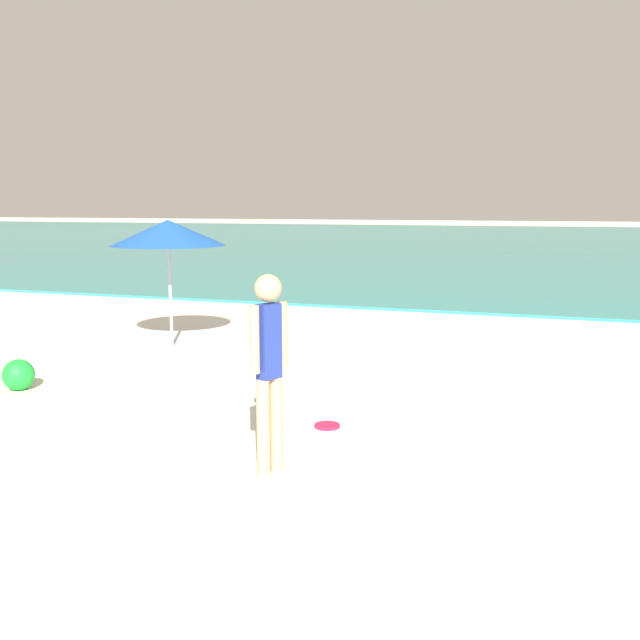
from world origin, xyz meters
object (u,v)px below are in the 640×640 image
frisbee (327,426)px  beach_umbrella (168,233)px  beach_ball (18,375)px  person_standing (269,362)px

frisbee → beach_umbrella: 4.95m
beach_ball → frisbee: bearing=-1.9°
person_standing → beach_umbrella: 5.56m
person_standing → frisbee: size_ratio=6.43×
frisbee → beach_umbrella: size_ratio=0.13×
frisbee → beach_umbrella: beach_umbrella is taller
frisbee → person_standing: bearing=-93.3°
person_standing → beach_umbrella: size_ratio=0.84×
beach_ball → person_standing: bearing=-20.2°
person_standing → beach_ball: 4.17m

